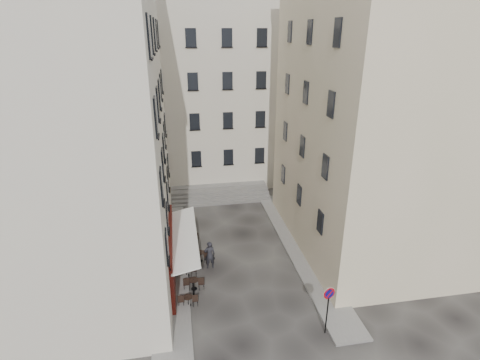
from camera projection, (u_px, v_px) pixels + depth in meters
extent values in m
plane|color=black|center=(245.00, 280.00, 23.51)|extent=(90.00, 90.00, 0.00)
cube|color=slate|center=(172.00, 252.00, 26.43)|extent=(2.00, 22.00, 0.12)
cube|color=slate|center=(299.00, 247.00, 26.94)|extent=(2.00, 18.00, 0.12)
cube|color=beige|center=(51.00, 119.00, 20.84)|extent=(12.00, 16.00, 20.00)
cube|color=beige|center=(390.00, 120.00, 24.99)|extent=(12.00, 14.00, 18.00)
cube|color=beige|center=(201.00, 90.00, 37.34)|extent=(18.00, 10.00, 18.00)
cube|color=#420E09|center=(172.00, 255.00, 23.07)|extent=(0.25, 7.00, 3.50)
cube|color=black|center=(173.00, 259.00, 23.20)|extent=(0.06, 3.85, 2.00)
cube|color=white|center=(184.00, 237.00, 22.75)|extent=(1.58, 7.30, 0.41)
cube|color=#605E5B|center=(221.00, 200.00, 34.34)|extent=(9.00, 1.80, 0.20)
cube|color=#605E5B|center=(221.00, 196.00, 34.68)|extent=(9.00, 1.80, 0.20)
cube|color=#605E5B|center=(220.00, 192.00, 35.01)|extent=(9.00, 1.80, 0.20)
cube|color=#605E5B|center=(219.00, 188.00, 35.35)|extent=(9.00, 1.80, 0.20)
cylinder|color=black|center=(193.00, 290.00, 21.91)|extent=(0.10, 0.10, 0.90)
sphere|color=black|center=(193.00, 284.00, 21.74)|extent=(0.12, 0.12, 0.12)
cylinder|color=black|center=(191.00, 257.00, 25.11)|extent=(0.10, 0.10, 0.90)
sphere|color=black|center=(190.00, 251.00, 24.93)|extent=(0.12, 0.12, 0.12)
cylinder|color=black|center=(188.00, 231.00, 28.31)|extent=(0.10, 0.10, 0.90)
sphere|color=black|center=(188.00, 226.00, 28.13)|extent=(0.12, 0.12, 0.12)
cylinder|color=black|center=(327.00, 311.00, 18.94)|extent=(0.07, 0.07, 2.79)
cylinder|color=#AD0B11|center=(329.00, 293.00, 18.52)|extent=(0.64, 0.15, 0.65)
cylinder|color=#0D0B65|center=(329.00, 294.00, 18.50)|extent=(0.47, 0.13, 0.47)
cube|color=#AD0B11|center=(330.00, 294.00, 18.47)|extent=(0.37, 0.10, 0.38)
cylinder|color=black|center=(188.00, 305.00, 21.30)|extent=(0.32, 0.32, 0.02)
cylinder|color=black|center=(188.00, 301.00, 21.19)|extent=(0.04, 0.04, 0.62)
cylinder|color=black|center=(188.00, 297.00, 21.08)|extent=(0.53, 0.53, 0.04)
cube|color=black|center=(195.00, 300.00, 21.24)|extent=(0.34, 0.34, 0.80)
cube|color=black|center=(181.00, 300.00, 21.19)|extent=(0.34, 0.34, 0.80)
cylinder|color=black|center=(194.00, 289.00, 22.65)|extent=(0.35, 0.35, 0.02)
cylinder|color=black|center=(194.00, 284.00, 22.53)|extent=(0.05, 0.05, 0.69)
cylinder|color=black|center=(194.00, 280.00, 22.41)|extent=(0.59, 0.59, 0.04)
cube|color=black|center=(201.00, 283.00, 22.58)|extent=(0.37, 0.37, 0.88)
cube|color=black|center=(186.00, 283.00, 22.53)|extent=(0.37, 0.37, 0.88)
cylinder|color=black|center=(187.00, 276.00, 23.85)|extent=(0.36, 0.36, 0.02)
cylinder|color=black|center=(186.00, 271.00, 23.73)|extent=(0.05, 0.05, 0.70)
cylinder|color=black|center=(186.00, 267.00, 23.61)|extent=(0.60, 0.60, 0.04)
cube|color=black|center=(193.00, 270.00, 23.78)|extent=(0.38, 0.38, 0.90)
cube|color=black|center=(179.00, 270.00, 23.73)|extent=(0.38, 0.38, 0.90)
cylinder|color=black|center=(200.00, 261.00, 25.36)|extent=(0.37, 0.37, 0.02)
cylinder|color=black|center=(200.00, 257.00, 25.23)|extent=(0.05, 0.05, 0.72)
cylinder|color=black|center=(199.00, 252.00, 25.11)|extent=(0.62, 0.62, 0.04)
cube|color=black|center=(206.00, 255.00, 25.29)|extent=(0.39, 0.39, 0.92)
cube|color=black|center=(193.00, 256.00, 25.23)|extent=(0.39, 0.39, 0.92)
cylinder|color=black|center=(190.00, 243.00, 27.49)|extent=(0.36, 0.36, 0.02)
cylinder|color=black|center=(190.00, 239.00, 27.36)|extent=(0.05, 0.05, 0.70)
cylinder|color=black|center=(189.00, 235.00, 27.24)|extent=(0.60, 0.60, 0.04)
cube|color=black|center=(196.00, 238.00, 27.41)|extent=(0.38, 0.38, 0.90)
cube|color=black|center=(183.00, 238.00, 27.36)|extent=(0.38, 0.38, 0.90)
imported|color=#222228|center=(210.00, 255.00, 24.43)|extent=(0.73, 0.49, 1.95)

